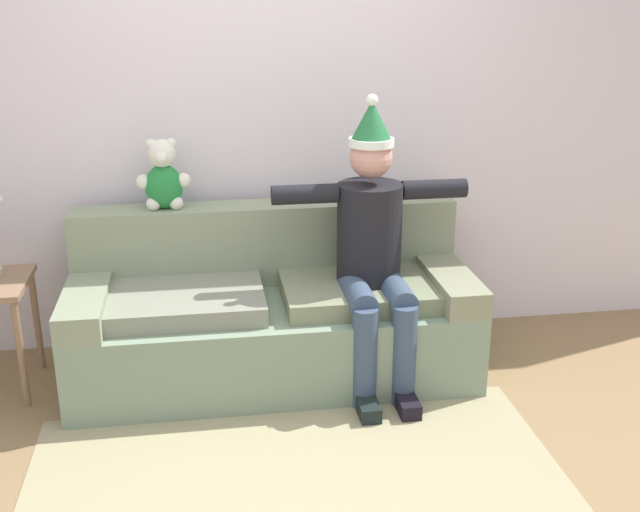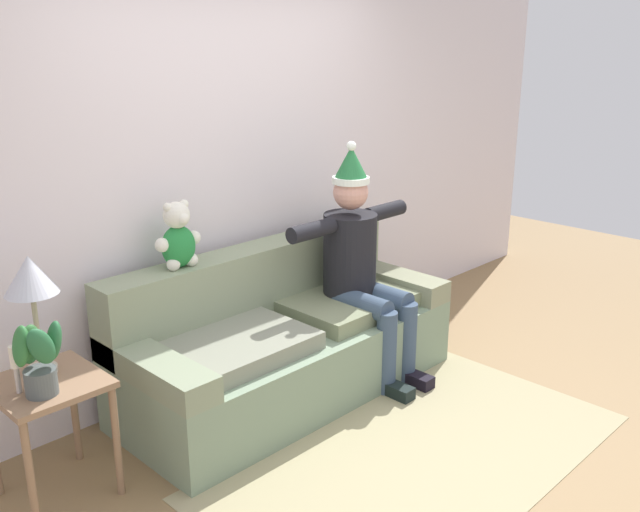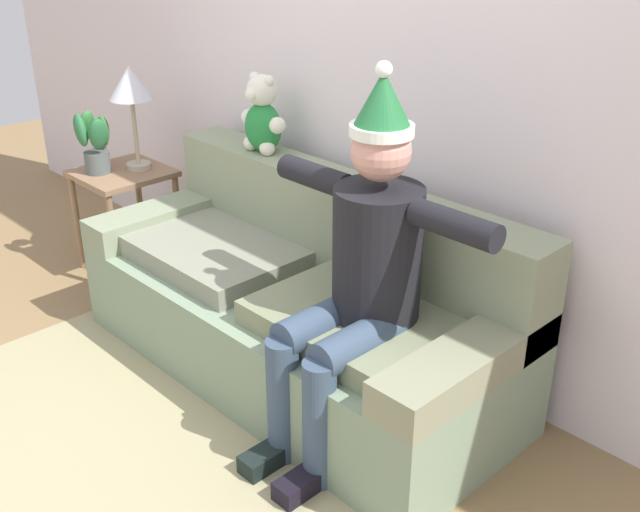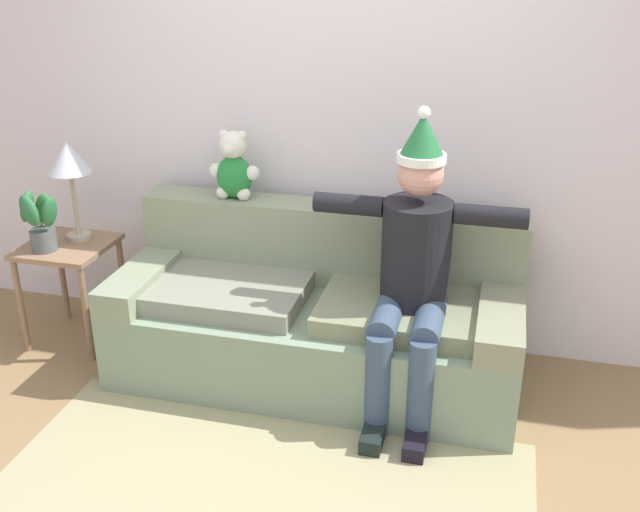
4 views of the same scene
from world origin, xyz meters
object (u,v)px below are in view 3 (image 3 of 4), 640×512
object	(u,v)px
candle_tall	(103,142)
side_table	(124,189)
potted_plant	(94,142)
teddy_bear	(262,117)
table_lamp	(131,88)
person_seated	(360,268)
couch	(301,304)

from	to	relation	value
candle_tall	side_table	bearing A→B (deg)	8.58
side_table	potted_plant	xyz separation A→B (m)	(-0.07, -0.11, 0.29)
teddy_bear	table_lamp	bearing A→B (deg)	-169.54
person_seated	potted_plant	bearing A→B (deg)	178.51
couch	potted_plant	world-z (taller)	potted_plant
couch	potted_plant	bearing A→B (deg)	-175.68
table_lamp	teddy_bear	bearing A→B (deg)	10.46
couch	person_seated	distance (m)	0.69
person_seated	potted_plant	size ratio (longest dim) A/B	4.21
couch	candle_tall	bearing A→B (deg)	-179.11
teddy_bear	table_lamp	distance (m)	0.92
table_lamp	candle_tall	distance (m)	0.37
teddy_bear	candle_tall	bearing A→B (deg)	-165.11
side_table	table_lamp	size ratio (longest dim) A/B	1.05
person_seated	candle_tall	bearing A→B (deg)	176.09
side_table	potted_plant	bearing A→B (deg)	-121.11
person_seated	table_lamp	xyz separation A→B (m)	(-1.96, 0.26, 0.30)
side_table	person_seated	bearing A→B (deg)	-4.74
person_seated	side_table	xyz separation A→B (m)	(-1.99, 0.16, -0.26)
teddy_bear	side_table	bearing A→B (deg)	-164.24
person_seated	teddy_bear	world-z (taller)	person_seated
side_table	table_lamp	distance (m)	0.57
teddy_bear	candle_tall	world-z (taller)	teddy_bear
table_lamp	potted_plant	distance (m)	0.36
teddy_bear	couch	bearing A→B (deg)	-25.52
person_seated	potted_plant	xyz separation A→B (m)	(-2.06, 0.05, 0.02)
table_lamp	potted_plant	bearing A→B (deg)	-114.30
person_seated	table_lamp	size ratio (longest dim) A/B	2.62
couch	teddy_bear	bearing A→B (deg)	154.48
teddy_bear	side_table	size ratio (longest dim) A/B	0.63
couch	table_lamp	bearing A→B (deg)	176.40
potted_plant	couch	bearing A→B (deg)	4.32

